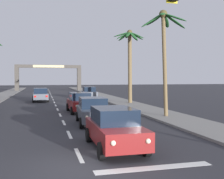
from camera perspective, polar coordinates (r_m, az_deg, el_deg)
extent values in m
plane|color=#2D2D33|center=(9.29, -5.78, -15.94)|extent=(220.00, 220.00, 0.00)
cube|color=gray|center=(30.26, 3.30, -3.02)|extent=(3.20, 110.00, 0.14)
cube|color=silver|center=(10.68, -6.97, -13.48)|extent=(0.16, 2.00, 0.01)
cube|color=silver|center=(14.44, -8.95, -9.29)|extent=(0.16, 2.00, 0.01)
cube|color=silver|center=(18.25, -10.09, -6.84)|extent=(0.16, 2.00, 0.01)
cube|color=silver|center=(22.10, -10.83, -5.24)|extent=(0.16, 2.00, 0.01)
cube|color=silver|center=(25.95, -11.34, -4.11)|extent=(0.16, 2.00, 0.01)
cube|color=silver|center=(29.82, -11.72, -3.27)|extent=(0.16, 2.00, 0.01)
cube|color=silver|center=(33.69, -12.01, -2.63)|extent=(0.16, 2.00, 0.01)
cube|color=silver|center=(37.57, -12.25, -2.12)|extent=(0.16, 2.00, 0.01)
cube|color=silver|center=(41.45, -12.44, -1.70)|extent=(0.16, 2.00, 0.01)
cube|color=silver|center=(45.33, -12.59, -1.36)|extent=(0.16, 2.00, 0.01)
cube|color=silver|center=(49.22, -12.72, -1.07)|extent=(0.16, 2.00, 0.01)
cube|color=silver|center=(53.10, -12.84, -0.82)|extent=(0.16, 2.00, 0.01)
cube|color=silver|center=(56.99, -12.93, -0.61)|extent=(0.16, 2.00, 0.01)
cube|color=silver|center=(60.87, -13.02, -0.42)|extent=(0.16, 2.00, 0.01)
cube|color=silver|center=(64.76, -13.09, -0.26)|extent=(0.16, 2.00, 0.01)
cube|color=silver|center=(68.65, -13.16, -0.11)|extent=(0.16, 2.00, 0.01)
cube|color=silver|center=(72.54, -13.22, 0.02)|extent=(0.16, 2.00, 0.01)
cube|color=silver|center=(76.43, -13.27, 0.14)|extent=(0.16, 2.00, 0.01)
cube|color=silver|center=(9.31, 8.86, -15.89)|extent=(4.00, 0.44, 0.01)
cube|color=maroon|center=(11.41, 0.56, -8.93)|extent=(1.76, 4.30, 0.72)
cube|color=black|center=(11.44, 0.37, -5.45)|extent=(1.60, 2.20, 0.64)
cylinder|color=black|center=(10.44, 7.28, -12.05)|extent=(0.22, 0.64, 0.64)
cylinder|color=black|center=(9.96, -2.23, -12.75)|extent=(0.22, 0.64, 0.64)
cylinder|color=black|center=(13.05, 2.66, -9.10)|extent=(0.22, 0.64, 0.64)
cylinder|color=black|center=(12.67, -4.93, -9.46)|extent=(0.22, 0.64, 0.64)
sphere|color=#F9EFC6|center=(9.57, 7.59, -10.68)|extent=(0.18, 0.18, 0.18)
sphere|color=#F9EFC6|center=(9.19, 0.26, -11.20)|extent=(0.18, 0.18, 0.18)
cube|color=red|center=(13.62, 0.93, -6.65)|extent=(0.24, 0.06, 0.20)
cube|color=red|center=(13.34, -4.59, -6.85)|extent=(0.24, 0.06, 0.20)
cube|color=#4C515B|center=(17.43, -4.02, -5.00)|extent=(1.97, 4.38, 0.72)
cube|color=black|center=(17.51, -4.09, -2.73)|extent=(1.70, 2.27, 0.64)
cylinder|color=black|center=(16.24, -0.32, -6.83)|extent=(0.25, 0.65, 0.64)
cylinder|color=black|center=(16.00, -6.44, -6.98)|extent=(0.25, 0.65, 0.64)
cylinder|color=black|center=(19.00, -1.98, -5.48)|extent=(0.25, 0.65, 0.64)
cylinder|color=black|center=(18.79, -7.20, -5.58)|extent=(0.25, 0.65, 0.64)
sphere|color=#F9EFC6|center=(15.40, -0.66, -5.68)|extent=(0.18, 0.18, 0.18)
sphere|color=#F9EFC6|center=(15.21, -5.28, -5.78)|extent=(0.18, 0.18, 0.18)
cube|color=red|center=(19.64, -2.92, -3.87)|extent=(0.24, 0.07, 0.20)
cube|color=red|center=(19.48, -6.77, -3.93)|extent=(0.24, 0.07, 0.20)
cube|color=maroon|center=(23.52, -6.75, -3.09)|extent=(1.91, 4.36, 0.72)
cube|color=black|center=(23.61, -6.82, -1.42)|extent=(1.68, 2.26, 0.64)
cylinder|color=black|center=(22.33, -3.95, -4.30)|extent=(0.24, 0.65, 0.64)
cylinder|color=black|center=(22.03, -8.35, -4.41)|extent=(0.24, 0.65, 0.64)
cylinder|color=black|center=(25.09, -5.34, -3.57)|extent=(0.24, 0.65, 0.64)
cylinder|color=black|center=(24.83, -9.25, -3.65)|extent=(0.24, 0.65, 0.64)
sphere|color=#F9EFC6|center=(21.50, -4.15, -3.38)|extent=(0.18, 0.18, 0.18)
sphere|color=#F9EFC6|center=(21.28, -7.43, -3.46)|extent=(0.18, 0.18, 0.18)
cube|color=red|center=(25.74, -6.10, -2.39)|extent=(0.24, 0.07, 0.20)
cube|color=red|center=(25.54, -9.01, -2.45)|extent=(0.24, 0.07, 0.20)
cube|color=#4C515B|center=(35.17, -14.78, -1.34)|extent=(1.93, 4.37, 0.72)
cube|color=black|center=(34.98, -14.79, -0.25)|extent=(1.69, 2.26, 0.64)
cylinder|color=black|center=(36.59, -16.20, -1.78)|extent=(0.25, 0.65, 0.64)
cylinder|color=black|center=(36.64, -13.50, -1.75)|extent=(0.25, 0.65, 0.64)
cylinder|color=black|center=(33.76, -16.17, -2.12)|extent=(0.25, 0.65, 0.64)
cylinder|color=black|center=(33.82, -13.24, -2.08)|extent=(0.25, 0.65, 0.64)
sphere|color=#B2B2AD|center=(37.32, -15.84, -1.02)|extent=(0.18, 0.18, 0.18)
sphere|color=#B2B2AD|center=(37.35, -13.94, -1.00)|extent=(0.18, 0.18, 0.18)
cube|color=red|center=(32.99, -15.82, -1.42)|extent=(0.24, 0.07, 0.20)
cube|color=red|center=(33.04, -13.53, -1.39)|extent=(0.24, 0.07, 0.20)
cube|color=#4C515B|center=(39.00, -4.80, -0.91)|extent=(1.88, 4.35, 0.72)
cube|color=black|center=(39.12, -4.83, 0.09)|extent=(1.66, 2.24, 0.64)
cylinder|color=black|center=(37.75, -3.20, -1.56)|extent=(0.24, 0.65, 0.64)
cylinder|color=black|center=(37.51, -5.80, -1.60)|extent=(0.24, 0.65, 0.64)
cylinder|color=black|center=(40.55, -3.86, -1.29)|extent=(0.24, 0.65, 0.64)
cylinder|color=black|center=(40.32, -6.28, -1.32)|extent=(0.24, 0.65, 0.64)
sphere|color=#B2B2AD|center=(36.95, -3.39, -0.97)|extent=(0.18, 0.18, 0.18)
sphere|color=#B2B2AD|center=(36.77, -5.29, -0.99)|extent=(0.18, 0.18, 0.18)
cube|color=red|center=(41.22, -4.30, -0.59)|extent=(0.24, 0.07, 0.20)
cube|color=red|center=(41.05, -6.12, -0.61)|extent=(0.24, 0.07, 0.20)
cylinder|color=brown|center=(20.32, 10.98, 4.71)|extent=(0.58, 0.29, 7.52)
ellipsoid|color=#1E5123|center=(20.90, 12.91, 13.83)|extent=(1.77, 0.66, 1.18)
ellipsoid|color=#1E5123|center=(21.58, 11.17, 13.95)|extent=(1.43, 1.75, 0.84)
ellipsoid|color=#1E5123|center=(21.41, 8.92, 14.30)|extent=(0.96, 1.95, 0.67)
ellipsoid|color=#1E5123|center=(20.39, 8.44, 14.16)|extent=(1.75, 0.51, 1.17)
ellipsoid|color=#1E5123|center=(19.80, 10.51, 15.31)|extent=(1.26, 1.89, 0.64)
ellipsoid|color=#1E5123|center=(20.30, 12.99, 14.56)|extent=(1.44, 1.71, 0.92)
sphere|color=#4C4223|center=(20.77, 10.68, 15.27)|extent=(0.60, 0.60, 0.60)
cylinder|color=brown|center=(30.90, 3.78, 4.40)|extent=(0.51, 0.43, 8.02)
ellipsoid|color=#1E5123|center=(31.65, 5.13, 11.13)|extent=(1.82, 0.71, 0.89)
ellipsoid|color=#1E5123|center=(31.96, 4.56, 11.03)|extent=(1.62, 1.44, 0.92)
ellipsoid|color=#1E5123|center=(32.15, 3.33, 11.30)|extent=(0.54, 1.89, 0.57)
ellipsoid|color=#1E5123|center=(31.77, 2.53, 11.04)|extent=(1.28, 1.69, 0.97)
ellipsoid|color=#1E5123|center=(31.16, 2.05, 11.48)|extent=(1.89, 0.74, 0.68)
ellipsoid|color=#1E5123|center=(30.84, 2.35, 11.25)|extent=(1.77, 0.72, 1.02)
ellipsoid|color=#1E5123|center=(30.41, 3.40, 11.50)|extent=(1.22, 1.75, 0.89)
ellipsoid|color=#1E5123|center=(30.55, 4.49, 11.19)|extent=(0.76, 1.70, 1.15)
ellipsoid|color=#1E5123|center=(30.93, 5.22, 11.30)|extent=(1.61, 1.44, 0.93)
sphere|color=#4C4223|center=(31.29, 3.73, 11.85)|extent=(0.60, 0.60, 0.60)
cube|color=#423D38|center=(64.27, -19.32, 2.00)|extent=(0.90, 0.90, 5.28)
cube|color=#423D38|center=(64.54, -6.91, 2.12)|extent=(0.90, 0.90, 5.28)
cube|color=#423D38|center=(64.09, -13.13, 4.75)|extent=(14.82, 0.60, 0.70)
cube|color=tan|center=(63.77, -13.12, 4.76)|extent=(6.96, 0.08, 0.56)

